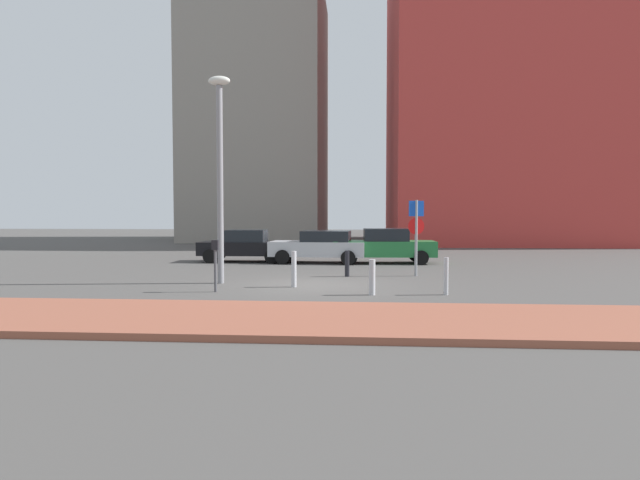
# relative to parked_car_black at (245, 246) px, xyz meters

# --- Properties ---
(ground_plane) EXTENTS (120.00, 120.00, 0.00)m
(ground_plane) POSITION_rel_parked_car_black_xyz_m (3.91, -7.90, -0.75)
(ground_plane) COLOR #4C4947
(sidewalk_brick) EXTENTS (40.00, 3.64, 0.14)m
(sidewalk_brick) POSITION_rel_parked_car_black_xyz_m (3.91, -13.72, -0.68)
(sidewalk_brick) COLOR #93513D
(sidewalk_brick) RESTS_ON ground
(parked_car_black) EXTENTS (4.15, 1.94, 1.49)m
(parked_car_black) POSITION_rel_parked_car_black_xyz_m (0.00, 0.00, 0.00)
(parked_car_black) COLOR black
(parked_car_black) RESTS_ON ground
(parked_car_silver) EXTENTS (4.38, 2.23, 1.46)m
(parked_car_silver) POSITION_rel_parked_car_black_xyz_m (3.51, -0.29, 0.02)
(parked_car_silver) COLOR #B7BABF
(parked_car_silver) RESTS_ON ground
(parked_car_green) EXTENTS (4.61, 2.03, 1.57)m
(parked_car_green) POSITION_rel_parked_car_black_xyz_m (6.42, -0.26, 0.04)
(parked_car_green) COLOR #237238
(parked_car_green) RESTS_ON ground
(parking_sign_post) EXTENTS (0.59, 0.18, 2.72)m
(parking_sign_post) POSITION_rel_parked_car_black_xyz_m (7.33, -5.20, 0.95)
(parking_sign_post) COLOR gray
(parking_sign_post) RESTS_ON ground
(parking_meter) EXTENTS (0.18, 0.14, 1.48)m
(parking_meter) POSITION_rel_parked_car_black_xyz_m (1.23, -9.60, 0.20)
(parking_meter) COLOR #4C4C51
(parking_meter) RESTS_ON ground
(street_lamp) EXTENTS (0.70, 0.36, 6.57)m
(street_lamp) POSITION_rel_parked_car_black_xyz_m (0.88, -7.69, 3.14)
(street_lamp) COLOR gray
(street_lamp) RESTS_ON ground
(traffic_bollard_near) EXTENTS (0.16, 0.16, 0.92)m
(traffic_bollard_near) POSITION_rel_parked_car_black_xyz_m (4.87, -5.55, -0.29)
(traffic_bollard_near) COLOR black
(traffic_bollard_near) RESTS_ON ground
(traffic_bollard_mid) EXTENTS (0.16, 0.16, 1.10)m
(traffic_bollard_mid) POSITION_rel_parked_car_black_xyz_m (3.33, -8.41, -0.21)
(traffic_bollard_mid) COLOR #B7B7BC
(traffic_bollard_mid) RESTS_ON ground
(traffic_bollard_far) EXTENTS (0.17, 0.17, 0.98)m
(traffic_bollard_far) POSITION_rel_parked_car_black_xyz_m (5.67, -9.84, -0.26)
(traffic_bollard_far) COLOR #B7B7BC
(traffic_bollard_far) RESTS_ON ground
(traffic_bollard_edge) EXTENTS (0.13, 0.13, 1.03)m
(traffic_bollard_edge) POSITION_rel_parked_car_black_xyz_m (7.69, -9.67, -0.24)
(traffic_bollard_edge) COLOR #B7B7BC
(traffic_bollard_edge) RESTS_ON ground
(building_colorful_midrise) EXTENTS (18.72, 17.05, 27.00)m
(building_colorful_midrise) POSITION_rel_parked_car_black_xyz_m (17.16, 19.59, 12.75)
(building_colorful_midrise) COLOR #BF3833
(building_colorful_midrise) RESTS_ON ground
(building_under_construction) EXTENTS (10.82, 12.85, 21.22)m
(building_under_construction) POSITION_rel_parked_car_black_xyz_m (-3.23, 21.25, 9.86)
(building_under_construction) COLOR gray
(building_under_construction) RESTS_ON ground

